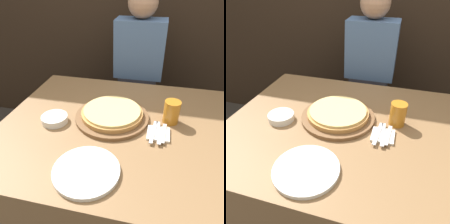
{
  "view_description": "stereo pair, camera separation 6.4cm",
  "coord_description": "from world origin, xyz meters",
  "views": [
    {
      "loc": [
        0.15,
        -0.92,
        1.46
      ],
      "look_at": [
        -0.07,
        0.05,
        0.82
      ],
      "focal_mm": 35.0,
      "sensor_mm": 36.0,
      "label": 1
    },
    {
      "loc": [
        0.21,
        -0.9,
        1.46
      ],
      "look_at": [
        -0.07,
        0.05,
        0.82
      ],
      "focal_mm": 35.0,
      "sensor_mm": 36.0,
      "label": 2
    }
  ],
  "objects": [
    {
      "name": "dinner_knife",
      "position": [
        0.19,
        -0.04,
        0.79
      ],
      "size": [
        0.03,
        0.18,
        0.0
      ],
      "color": "silver",
      "rests_on": "napkin_stack"
    },
    {
      "name": "side_bowl",
      "position": [
        -0.36,
        -0.05,
        0.79
      ],
      "size": [
        0.14,
        0.14,
        0.04
      ],
      "color": "silver",
      "rests_on": "dining_table"
    },
    {
      "name": "pizza_on_board",
      "position": [
        -0.07,
        0.05,
        0.8
      ],
      "size": [
        0.4,
        0.4,
        0.06
      ],
      "color": "brown",
      "rests_on": "dining_table"
    },
    {
      "name": "ground_plane",
      "position": [
        0.0,
        0.0,
        0.0
      ],
      "size": [
        12.0,
        12.0,
        0.0
      ],
      "primitive_type": "plane",
      "color": "#38332D"
    },
    {
      "name": "beer_glass",
      "position": [
        0.24,
        0.08,
        0.84
      ],
      "size": [
        0.08,
        0.08,
        0.12
      ],
      "color": "#B7701E",
      "rests_on": "dining_table"
    },
    {
      "name": "fork",
      "position": [
        0.16,
        -0.04,
        0.79
      ],
      "size": [
        0.03,
        0.18,
        0.0
      ],
      "color": "silver",
      "rests_on": "napkin_stack"
    },
    {
      "name": "spoon",
      "position": [
        0.21,
        -0.04,
        0.79
      ],
      "size": [
        0.03,
        0.15,
        0.0
      ],
      "color": "silver",
      "rests_on": "napkin_stack"
    },
    {
      "name": "diner_person",
      "position": [
        -0.01,
        0.72,
        0.69
      ],
      "size": [
        0.36,
        0.21,
        1.38
      ],
      "color": "#33333D",
      "rests_on": "ground_plane"
    },
    {
      "name": "napkin_stack",
      "position": [
        0.19,
        -0.04,
        0.78
      ],
      "size": [
        0.11,
        0.11,
        0.01
      ],
      "color": "white",
      "rests_on": "dining_table"
    },
    {
      "name": "dinner_plate",
      "position": [
        -0.08,
        -0.35,
        0.78
      ],
      "size": [
        0.27,
        0.27,
        0.02
      ],
      "color": "silver",
      "rests_on": "dining_table"
    },
    {
      "name": "dining_table",
      "position": [
        0.0,
        0.0,
        0.39
      ],
      "size": [
        1.29,
        1.04,
        0.78
      ],
      "color": "olive",
      "rests_on": "ground_plane"
    }
  ]
}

